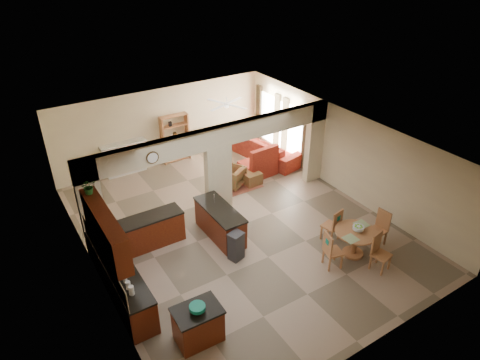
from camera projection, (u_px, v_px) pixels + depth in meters
floor at (236, 227)px, 12.51m from camera, size 10.00×10.00×0.00m
ceiling at (236, 139)px, 11.11m from camera, size 10.00×10.00×0.00m
wall_back at (163, 126)px, 15.46m from camera, size 8.00×0.00×8.00m
wall_front at (375, 299)px, 8.15m from camera, size 8.00×0.00×8.00m
wall_left at (91, 233)px, 9.95m from camera, size 0.00×10.00×10.00m
wall_right at (342, 151)px, 13.66m from camera, size 0.00×10.00×10.00m
partition_left_pier at (92, 209)px, 10.82m from camera, size 0.60×0.25×2.80m
partition_center_pier at (218, 180)px, 12.69m from camera, size 0.80×0.25×2.20m
partition_right_pier at (314, 142)px, 14.25m from camera, size 0.60×0.25×2.80m
partition_header at (217, 137)px, 11.99m from camera, size 8.00×0.25×0.60m
kitchen_counter at (130, 258)px, 10.58m from camera, size 2.52×3.29×1.48m
upper_cabinets at (105, 230)px, 9.19m from camera, size 0.35×2.40×0.90m
peninsula at (220, 222)px, 11.92m from camera, size 0.70×1.85×0.91m
wall_clock at (153, 158)px, 10.98m from camera, size 0.34×0.03×0.34m
rug at (234, 185)px, 14.60m from camera, size 1.60×1.30×0.01m
fireplace at (125, 158)px, 14.99m from camera, size 1.60×0.35×1.20m
shelving_unit at (175, 138)px, 15.74m from camera, size 1.00×0.32×1.80m
window_a at (296, 133)px, 15.43m from camera, size 0.02×0.90×1.90m
window_b at (268, 118)px, 16.67m from camera, size 0.02×0.90×1.90m
glazed_door at (281, 129)px, 16.12m from camera, size 0.02×0.70×2.10m
drape_a_left at (306, 139)px, 14.97m from camera, size 0.10×0.28×2.30m
drape_a_right at (285, 128)px, 15.85m from camera, size 0.10×0.28×2.30m
drape_b_left at (277, 123)px, 16.21m from camera, size 0.10×0.28×2.30m
drape_b_right at (259, 113)px, 17.09m from camera, size 0.10×0.28×2.30m
ceiling_fan at (227, 104)px, 14.11m from camera, size 1.00×1.00×0.10m
kitchen_island at (198, 324)px, 8.85m from camera, size 1.00×0.73×0.85m
teal_bowl at (197, 309)px, 8.56m from camera, size 0.33×0.33×0.16m
trash_can at (236, 247)px, 11.11m from camera, size 0.42×0.38×0.75m
dining_table at (355, 239)px, 11.20m from camera, size 1.10×1.10×0.75m
fruit_bowl at (358, 228)px, 11.06m from camera, size 0.30×0.30×0.16m
sofa at (267, 149)px, 16.09m from camera, size 2.97×1.61×0.82m
chaise at (258, 168)px, 15.17m from camera, size 1.19×1.00×0.46m
armchair at (232, 177)px, 14.39m from camera, size 1.00×1.01×0.69m
ottoman at (251, 178)px, 14.59m from camera, size 0.59×0.59×0.42m
plant at (89, 187)px, 9.53m from camera, size 0.35×0.31×0.36m
chair_north at (334, 224)px, 11.67m from camera, size 0.50×0.50×1.02m
chair_east at (380, 226)px, 11.59m from camera, size 0.46×0.46×1.02m
chair_south at (379, 250)px, 10.71m from camera, size 0.49×0.49×1.02m
chair_west at (331, 249)px, 10.75m from camera, size 0.51×0.51×1.02m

